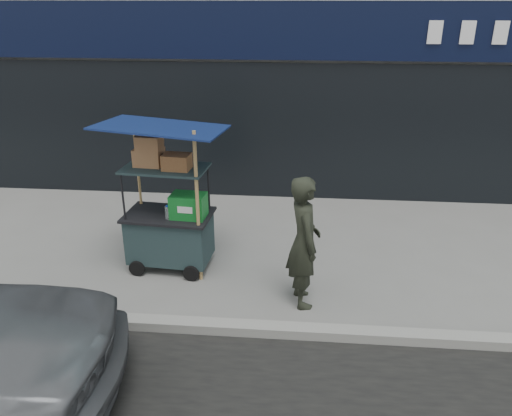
# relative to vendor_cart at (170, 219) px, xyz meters

# --- Properties ---
(ground) EXTENTS (80.00, 80.00, 0.00)m
(ground) POSITION_rel_vendor_cart_xyz_m (1.54, -1.18, -0.71)
(ground) COLOR slate
(ground) RESTS_ON ground
(curb) EXTENTS (80.00, 0.18, 0.12)m
(curb) POSITION_rel_vendor_cart_xyz_m (1.54, -1.38, -0.65)
(curb) COLOR gray
(curb) RESTS_ON ground
(vendor_cart) EXTENTS (1.59, 1.19, 2.03)m
(vendor_cart) POSITION_rel_vendor_cart_xyz_m (0.00, 0.00, 0.00)
(vendor_cart) COLOR #1C3030
(vendor_cart) RESTS_ON ground
(vendor_man) EXTENTS (0.51, 0.66, 1.61)m
(vendor_man) POSITION_rel_vendor_cart_xyz_m (1.76, -0.70, 0.09)
(vendor_man) COLOR black
(vendor_man) RESTS_ON ground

